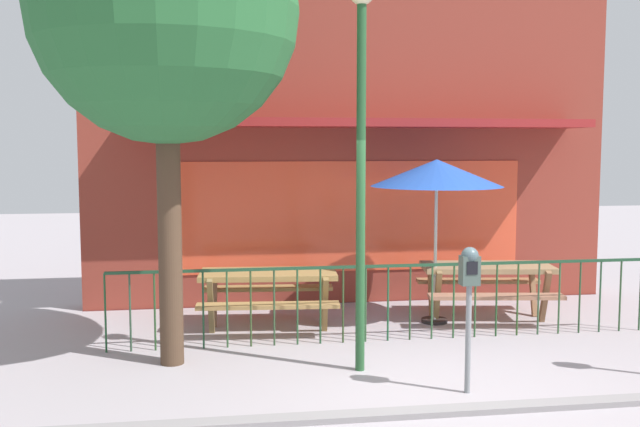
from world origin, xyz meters
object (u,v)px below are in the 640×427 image
object	(u,v)px
picnic_table_right	(487,276)
parking_meter_near	(469,281)
street_tree	(165,11)
patio_umbrella	(437,174)
picnic_table_left	(268,284)
street_lamp	(361,121)

from	to	relation	value
picnic_table_right	parking_meter_near	distance (m)	3.18
picnic_table_right	street_tree	bearing A→B (deg)	-161.36
patio_umbrella	street_tree	size ratio (longest dim) A/B	0.42
picnic_table_left	street_lamp	xyz separation A→B (m)	(0.85, -1.91, 2.09)
picnic_table_right	street_lamp	xyz separation A→B (m)	(-2.23, -1.99, 2.09)
picnic_table_right	parking_meter_near	xyz separation A→B (m)	(-1.32, -2.85, 0.52)
parking_meter_near	patio_umbrella	bearing A→B (deg)	78.91
picnic_table_left	patio_umbrella	world-z (taller)	patio_umbrella
street_lamp	picnic_table_right	bearing A→B (deg)	41.71
picnic_table_left	street_tree	xyz separation A→B (m)	(-1.19, -1.36, 3.27)
picnic_table_left	patio_umbrella	bearing A→B (deg)	0.04
picnic_table_left	parking_meter_near	size ratio (longest dim) A/B	1.31
picnic_table_left	picnic_table_right	bearing A→B (deg)	1.51
parking_meter_near	street_tree	xyz separation A→B (m)	(-2.95, 1.41, 2.75)
street_lamp	street_tree	bearing A→B (deg)	164.96
picnic_table_right	street_tree	xyz separation A→B (m)	(-4.27, -1.44, 3.27)
picnic_table_left	street_tree	bearing A→B (deg)	-131.22
parking_meter_near	street_lamp	bearing A→B (deg)	136.54
patio_umbrella	picnic_table_right	bearing A→B (deg)	5.83
picnic_table_left	street_lamp	bearing A→B (deg)	-66.03
picnic_table_right	parking_meter_near	bearing A→B (deg)	-114.90
picnic_table_right	street_tree	size ratio (longest dim) A/B	0.37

